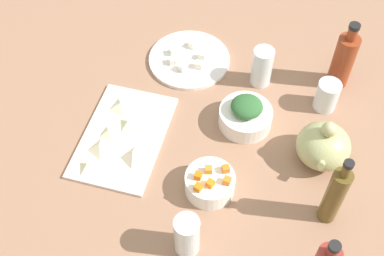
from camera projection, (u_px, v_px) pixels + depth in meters
The scene contains 30 objects.
tabletop at pixel (192, 142), 143.39cm from camera, with size 190.00×190.00×3.00cm, color #986D55.
cutting_board at pixel (124, 136), 142.04cm from camera, with size 34.37×22.21×1.00cm, color silver.
plate_tofu at pixel (189, 59), 160.28cm from camera, with size 25.88×25.88×1.20cm, color white.
bowl_greens at pixel (245, 117), 143.26cm from camera, with size 15.22×15.22×5.63cm, color white.
bowl_carrots at pixel (210, 183), 130.07cm from camera, with size 13.09×13.09×5.68cm, color white.
teapot at pixel (323, 146), 133.39cm from camera, with size 16.14×14.51×15.24cm.
bottle_1 at pixel (343, 60), 147.67cm from camera, with size 6.36×6.36×23.03cm.
bottle_2 at pixel (335, 195), 119.45cm from camera, with size 4.72×4.72×24.46cm.
drinking_glass_0 at pixel (327, 95), 145.66cm from camera, with size 6.73×6.73×9.50cm, color white.
drinking_glass_1 at pixel (187, 235), 117.42cm from camera, with size 6.17×6.17×12.84cm, color white.
drinking_glass_2 at pixel (262, 67), 150.24cm from camera, with size 6.25×6.25×12.93cm, color white.
carrot_cube_0 at pixel (208, 170), 128.17cm from camera, with size 1.80×1.80×1.80cm, color orange.
carrot_cube_1 at pixel (210, 183), 125.71cm from camera, with size 1.80×1.80×1.80cm, color orange.
carrot_cube_2 at pixel (226, 169), 128.32cm from camera, with size 1.80×1.80×1.80cm, color orange.
carrot_cube_3 at pixel (198, 187), 125.02cm from camera, with size 1.80×1.80×1.80cm, color orange.
carrot_cube_4 at pixel (198, 176), 127.09cm from camera, with size 1.80×1.80×1.80cm, color orange.
carrot_cube_5 at pixel (227, 181), 126.20cm from camera, with size 1.80×1.80×1.80cm, color orange.
chopped_greens_mound at pixel (247, 106), 139.35cm from camera, with size 9.01×8.80×4.16cm, color #2F6131.
tofu_cube_0 at pixel (182, 68), 155.79cm from camera, with size 2.20×2.20×2.20cm, color silver.
tofu_cube_1 at pixel (202, 56), 158.90cm from camera, with size 2.20×2.20×2.20cm, color silver.
tofu_cube_2 at pixel (174, 51), 160.15cm from camera, with size 2.20×2.20×2.20cm, color #E4F4CE.
tofu_cube_3 at pixel (199, 65), 156.54cm from camera, with size 2.20×2.20×2.20cm, color #F8E4CB.
tofu_cube_4 at pixel (173, 61), 157.57cm from camera, with size 2.20×2.20×2.20cm, color white.
tofu_cube_5 at pixel (193, 44), 162.05cm from camera, with size 2.20×2.20×2.20cm, color white.
dumpling_0 at pixel (109, 132), 140.99cm from camera, with size 4.17×4.11×2.24cm, color beige.
dumpling_1 at pixel (88, 166), 134.23cm from camera, with size 4.53×4.37×2.13cm, color beige.
dumpling_2 at pixel (128, 123), 142.82cm from camera, with size 4.84×4.41×2.24cm, color beige.
dumpling_3 at pixel (133, 155), 135.88cm from camera, with size 5.69×5.45×2.92cm, color beige.
dumpling_4 at pixel (100, 147), 137.68cm from camera, with size 5.63×5.32×2.66cm, color beige.
dumpling_5 at pixel (121, 105), 146.87cm from camera, with size 5.48×5.38×2.28cm, color beige.
Camera 1 is at (79.89, 23.31, 118.33)cm, focal length 46.90 mm.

